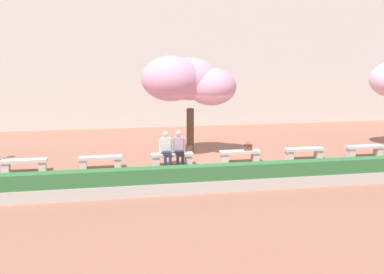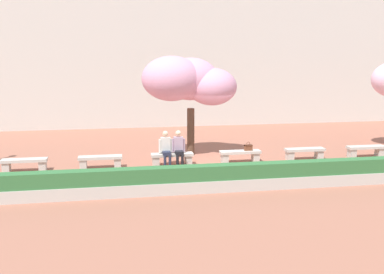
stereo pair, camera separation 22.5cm
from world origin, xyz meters
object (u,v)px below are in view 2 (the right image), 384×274
object	(u,v)px
person_seated_left	(166,147)
cherry_tree_main	(189,81)
stone_bench_center	(172,157)
stone_bench_far_east	(366,150)
stone_bench_east_end	(305,152)
handbag	(248,147)
stone_bench_west_end	(24,163)
stone_bench_near_west	(100,160)
person_seated_right	(179,147)
stone_bench_near_east	(240,155)

from	to	relation	value
person_seated_left	cherry_tree_main	world-z (taller)	cherry_tree_main
person_seated_left	stone_bench_center	bearing A→B (deg)	12.91
stone_bench_far_east	person_seated_left	size ratio (longest dim) A/B	1.20
stone_bench_center	stone_bench_east_end	world-z (taller)	same
stone_bench_center	handbag	bearing A→B (deg)	-0.25
stone_bench_west_end	stone_bench_far_east	bearing A→B (deg)	0.00
stone_bench_near_west	stone_bench_east_end	bearing A→B (deg)	0.00
stone_bench_west_end	stone_bench_east_end	size ratio (longest dim) A/B	1.00
stone_bench_far_east	person_seated_right	bearing A→B (deg)	-179.59
stone_bench_east_end	stone_bench_center	bearing A→B (deg)	180.00
stone_bench_far_east	handbag	size ratio (longest dim) A/B	4.58
stone_bench_west_end	cherry_tree_main	size ratio (longest dim) A/B	0.39
person_seated_left	handbag	size ratio (longest dim) A/B	3.81
stone_bench_center	stone_bench_far_east	distance (m)	7.80
stone_bench_east_end	stone_bench_far_east	world-z (taller)	same
stone_bench_east_end	handbag	xyz separation A→B (m)	(-2.29, -0.01, 0.28)
person_seated_left	handbag	bearing A→B (deg)	0.75
stone_bench_center	stone_bench_east_end	size ratio (longest dim) A/B	1.00
stone_bench_far_east	handbag	distance (m)	4.90
person_seated_left	cherry_tree_main	size ratio (longest dim) A/B	0.32
stone_bench_near_west	person_seated_right	size ratio (longest dim) A/B	1.20
stone_bench_east_end	person_seated_right	distance (m)	4.98
person_seated_left	person_seated_right	world-z (taller)	same
stone_bench_center	handbag	xyz separation A→B (m)	(2.91, -0.01, 0.28)
person_seated_right	cherry_tree_main	distance (m)	2.86
stone_bench_center	person_seated_left	distance (m)	0.47
stone_bench_east_end	handbag	distance (m)	2.31
stone_bench_west_end	cherry_tree_main	xyz separation A→B (m)	(6.10, 1.51, 2.70)
stone_bench_east_end	cherry_tree_main	bearing A→B (deg)	160.70
stone_bench_west_end	stone_bench_east_end	xyz separation A→B (m)	(10.40, 0.00, 0.00)
stone_bench_center	cherry_tree_main	size ratio (longest dim) A/B	0.39
stone_bench_near_east	person_seated_left	size ratio (longest dim) A/B	1.20
stone_bench_east_end	person_seated_left	xyz separation A→B (m)	(-5.43, -0.05, 0.40)
stone_bench_center	stone_bench_near_west	bearing A→B (deg)	180.00
stone_bench_center	stone_bench_west_end	bearing A→B (deg)	180.00
stone_bench_near_west	person_seated_right	distance (m)	2.87
stone_bench_center	stone_bench_east_end	xyz separation A→B (m)	(5.20, 0.00, 0.00)
handbag	cherry_tree_main	xyz separation A→B (m)	(-2.01, 1.52, 2.42)
stone_bench_near_west	stone_bench_far_east	world-z (taller)	same
stone_bench_far_east	handbag	xyz separation A→B (m)	(-4.89, -0.01, 0.28)
stone_bench_near_west	handbag	xyz separation A→B (m)	(5.51, -0.01, 0.28)
stone_bench_near_west	stone_bench_near_east	world-z (taller)	same
person_seated_left	person_seated_right	xyz separation A→B (m)	(0.47, -0.00, 0.00)
stone_bench_west_end	cherry_tree_main	bearing A→B (deg)	13.89
stone_bench_near_east	person_seated_right	world-z (taller)	person_seated_right
stone_bench_near_east	stone_bench_far_east	size ratio (longest dim) A/B	1.00
stone_bench_center	cherry_tree_main	distance (m)	3.22
stone_bench_east_end	person_seated_left	size ratio (longest dim) A/B	1.20
handbag	stone_bench_center	bearing A→B (deg)	179.75
stone_bench_near_east	stone_bench_near_west	bearing A→B (deg)	180.00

